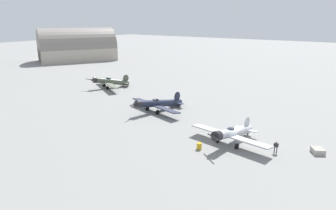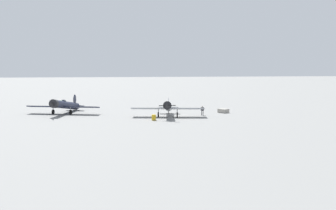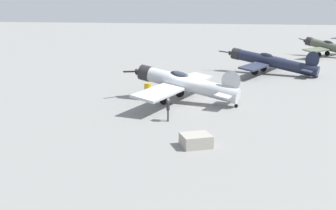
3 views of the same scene
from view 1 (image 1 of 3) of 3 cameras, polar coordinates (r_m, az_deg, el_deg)
ground_plane at (r=42.21m, az=12.33°, el=-7.02°), size 400.00×400.00×0.00m
airplane_foreground at (r=41.23m, az=12.09°, el=-5.27°), size 9.86×11.87×2.92m
airplane_mid_apron at (r=54.32m, az=-1.96°, el=0.29°), size 11.81×12.32×3.02m
airplane_far_line at (r=73.92m, az=-11.09°, el=4.44°), size 9.56×12.34×3.07m
ground_crew_mechanic at (r=40.26m, az=19.98°, el=-7.39°), size 0.33×0.58×1.55m
equipment_crate at (r=42.47m, az=26.77°, el=-7.84°), size 2.03×1.97×0.68m
fuel_drum at (r=39.37m, az=6.00°, el=-7.81°), size 0.69×0.69×0.85m
distant_hangar at (r=125.75m, az=-16.98°, el=10.12°), size 32.31×27.00×15.55m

